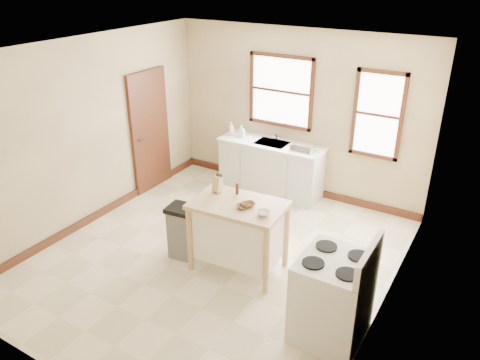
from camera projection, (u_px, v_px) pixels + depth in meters
name	position (u px, v px, depth m)	size (l,w,h in m)	color
floor	(216.00, 257.00, 6.50)	(5.00, 5.00, 0.00)	#F2E2C0
ceiling	(211.00, 51.00, 5.30)	(5.00, 5.00, 0.00)	white
wall_back	(297.00, 114.00, 7.84)	(4.50, 0.04, 2.80)	#D2C08A
wall_left	(88.00, 133.00, 6.95)	(0.04, 5.00, 2.80)	#D2C08A
wall_right	(393.00, 208.00, 4.85)	(0.04, 5.00, 2.80)	#D2C08A
window_main	(281.00, 91.00, 7.81)	(1.17, 0.06, 1.22)	#3F1911
window_side	(378.00, 115.00, 7.11)	(0.77, 0.06, 1.37)	#3F1911
door_left	(150.00, 131.00, 8.09)	(0.06, 0.90, 2.10)	#3F1911
baseboard_back	(292.00, 186.00, 8.39)	(4.50, 0.04, 0.12)	#3F1911
baseboard_left	(101.00, 213.00, 7.51)	(0.04, 5.00, 0.12)	#3F1911
sink_counter	(271.00, 167.00, 8.15)	(1.86, 0.62, 0.92)	beige
faucet	(277.00, 134.00, 8.04)	(0.03, 0.03, 0.22)	silver
soap_bottle_a	(231.00, 129.00, 8.24)	(0.09, 0.09, 0.24)	#B2B2B2
soap_bottle_b	(242.00, 131.00, 8.18)	(0.09, 0.10, 0.21)	#B2B2B2
dish_rack	(303.00, 148.00, 7.60)	(0.38, 0.28, 0.09)	silver
kitchen_island	(238.00, 236.00, 6.08)	(1.18, 0.75, 0.97)	tan
knife_block	(217.00, 185.00, 6.13)	(0.10, 0.10, 0.20)	tan
pepper_grinder	(237.00, 189.00, 6.08)	(0.04, 0.04, 0.15)	#482213
bowl_a	(242.00, 207.00, 5.76)	(0.16, 0.16, 0.04)	brown
bowl_b	(249.00, 204.00, 5.81)	(0.16, 0.16, 0.04)	brown
bowl_c	(263.00, 213.00, 5.59)	(0.16, 0.16, 0.05)	white
trash_bin	(183.00, 232.00, 6.37)	(0.39, 0.33, 0.77)	slate
gas_stove	(333.00, 288.00, 4.91)	(0.77, 0.79, 1.23)	silver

